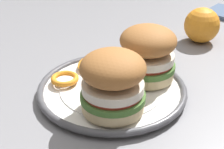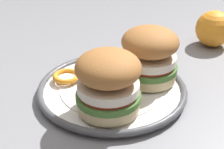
{
  "view_description": "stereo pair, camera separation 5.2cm",
  "coord_description": "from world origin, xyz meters",
  "px_view_note": "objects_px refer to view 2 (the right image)",
  "views": [
    {
      "loc": [
        0.48,
        -0.14,
        1.08
      ],
      "look_at": [
        -0.03,
        -0.06,
        0.78
      ],
      "focal_mm": 53.91,
      "sensor_mm": 36.0,
      "label": 1
    },
    {
      "loc": [
        0.48,
        -0.08,
        1.08
      ],
      "look_at": [
        -0.03,
        -0.06,
        0.78
      ],
      "focal_mm": 53.91,
      "sensor_mm": 36.0,
      "label": 2
    }
  ],
  "objects_px": {
    "dinner_plate": "(112,89)",
    "sandwich_half_right": "(108,81)",
    "dining_table": "(143,144)",
    "sandwich_half_left": "(150,54)",
    "whole_orange": "(214,29)"
  },
  "relations": [
    {
      "from": "sandwich_half_right",
      "to": "dinner_plate",
      "type": "bearing_deg",
      "value": 172.46
    },
    {
      "from": "sandwich_half_right",
      "to": "whole_orange",
      "type": "bearing_deg",
      "value": 136.65
    },
    {
      "from": "dining_table",
      "to": "sandwich_half_left",
      "type": "xyz_separation_m",
      "value": [
        -0.05,
        0.01,
        0.16
      ]
    },
    {
      "from": "dining_table",
      "to": "sandwich_half_right",
      "type": "relative_size",
      "value": 9.41
    },
    {
      "from": "dining_table",
      "to": "sandwich_half_left",
      "type": "bearing_deg",
      "value": 168.6
    },
    {
      "from": "whole_orange",
      "to": "sandwich_half_right",
      "type": "bearing_deg",
      "value": -43.35
    },
    {
      "from": "dining_table",
      "to": "whole_orange",
      "type": "relative_size",
      "value": 15.55
    },
    {
      "from": "dining_table",
      "to": "dinner_plate",
      "type": "xyz_separation_m",
      "value": [
        -0.03,
        -0.06,
        0.1
      ]
    },
    {
      "from": "dining_table",
      "to": "whole_orange",
      "type": "height_order",
      "value": "whole_orange"
    },
    {
      "from": "dinner_plate",
      "to": "sandwich_half_right",
      "type": "distance_m",
      "value": 0.09
    },
    {
      "from": "dinner_plate",
      "to": "sandwich_half_left",
      "type": "relative_size",
      "value": 1.87
    },
    {
      "from": "sandwich_half_right",
      "to": "whole_orange",
      "type": "xyz_separation_m",
      "value": [
        -0.27,
        0.26,
        -0.03
      ]
    },
    {
      "from": "dinner_plate",
      "to": "sandwich_half_left",
      "type": "bearing_deg",
      "value": 107.04
    },
    {
      "from": "dining_table",
      "to": "whole_orange",
      "type": "xyz_separation_m",
      "value": [
        -0.23,
        0.19,
        0.14
      ]
    },
    {
      "from": "whole_orange",
      "to": "sandwich_half_left",
      "type": "bearing_deg",
      "value": -44.82
    }
  ]
}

